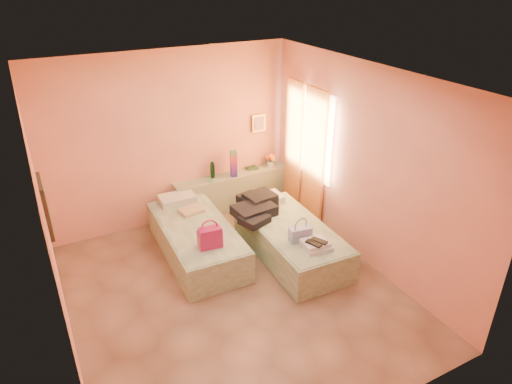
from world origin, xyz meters
TOP-DOWN VIEW (x-y plane):
  - ground at (0.00, 0.00)m, footprint 4.50×4.50m
  - room_walls at (0.21, 0.57)m, footprint 4.02×4.51m
  - headboard_ledge at (0.98, 2.10)m, footprint 2.05×0.30m
  - bed_left at (-0.10, 1.05)m, footprint 0.96×2.03m
  - bed_right at (1.12, 0.40)m, footprint 0.96×2.03m
  - water_bottle at (0.64, 2.15)m, footprint 0.09×0.09m
  - rainbow_box at (0.98, 2.04)m, footprint 0.12×0.12m
  - small_dish at (0.55, 2.03)m, footprint 0.12×0.12m
  - green_book at (1.39, 2.16)m, footprint 0.20×0.15m
  - flower_vase at (1.73, 2.10)m, footprint 0.24×0.24m
  - magenta_handbag at (-0.12, 0.45)m, footprint 0.33×0.21m
  - khaki_garment at (-0.02, 1.45)m, footprint 0.37×0.32m
  - clothes_pile at (0.85, 0.94)m, footprint 0.79×0.79m
  - blue_handbag at (1.02, 0.01)m, footprint 0.32×0.17m
  - towel_stack at (1.12, -0.25)m, footprint 0.39×0.34m
  - sandal_pair at (1.09, -0.28)m, footprint 0.24×0.27m

SIDE VIEW (x-z plane):
  - ground at x=0.00m, z-range 0.00..0.00m
  - bed_left at x=-0.10m, z-range 0.00..0.50m
  - bed_right at x=1.12m, z-range 0.00..0.50m
  - headboard_ledge at x=0.98m, z-range 0.00..0.65m
  - khaki_garment at x=-0.02m, z-range 0.50..0.56m
  - towel_stack at x=1.12m, z-range 0.50..0.60m
  - clothes_pile at x=0.85m, z-range 0.50..0.70m
  - blue_handbag at x=1.02m, z-range 0.50..0.70m
  - sandal_pair at x=1.09m, z-range 0.60..0.62m
  - magenta_handbag at x=-0.12m, z-range 0.50..0.79m
  - small_dish at x=0.55m, z-range 0.65..0.68m
  - green_book at x=1.39m, z-range 0.65..0.68m
  - water_bottle at x=0.64m, z-range 0.65..0.92m
  - flower_vase at x=1.73m, z-range 0.65..0.93m
  - rainbow_box at x=0.98m, z-range 0.65..1.11m
  - room_walls at x=0.21m, z-range 0.38..3.19m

